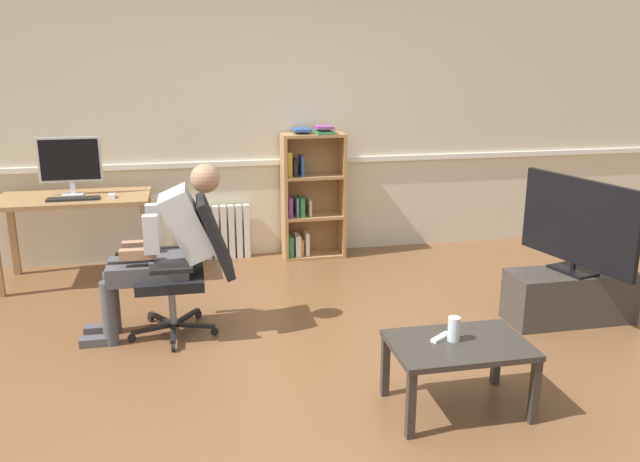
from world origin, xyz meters
name	(u,v)px	position (x,y,z in m)	size (l,w,h in m)	color
ground_plane	(324,377)	(0.00, 0.00, 0.00)	(18.00, 18.00, 0.00)	brown
back_wall	(267,117)	(0.00, 2.65, 1.35)	(12.00, 0.13, 2.70)	beige
computer_desk	(75,209)	(-1.73, 2.15, 0.65)	(1.26, 0.64, 0.76)	#9E7547
imac_monitor	(70,162)	(-1.75, 2.23, 1.04)	(0.52, 0.14, 0.50)	silver
keyboard	(73,199)	(-1.71, 2.01, 0.77)	(0.42, 0.12, 0.02)	black
computer_mouse	(112,196)	(-1.40, 2.03, 0.77)	(0.06, 0.10, 0.03)	white
bookshelf	(309,197)	(0.37, 2.44, 0.59)	(0.60, 0.29, 1.28)	#AD7F4C
radiator	(212,233)	(-0.57, 2.54, 0.26)	(0.72, 0.08, 0.52)	white
office_chair	(191,262)	(-0.77, 0.85, 0.53)	(0.76, 0.61, 0.98)	black
person_seated	(164,246)	(-0.95, 0.85, 0.65)	(1.00, 0.40, 1.22)	#4C4C51
tv_stand	(570,296)	(1.98, 0.49, 0.19)	(0.93, 0.36, 0.39)	#3D3833
tv_screen	(578,224)	(1.98, 0.49, 0.75)	(0.29, 1.01, 0.70)	black
coffee_table	(459,351)	(0.65, -0.50, 0.35)	(0.76, 0.50, 0.41)	#332D28
drinking_glass	(454,329)	(0.63, -0.47, 0.48)	(0.07, 0.07, 0.14)	silver
spare_remote	(441,337)	(0.57, -0.44, 0.42)	(0.04, 0.15, 0.02)	white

